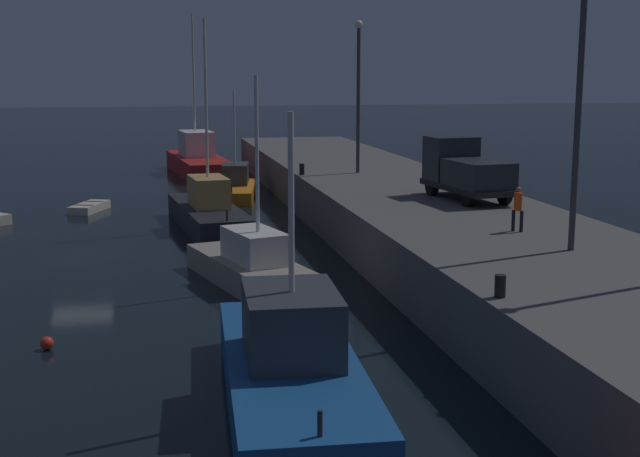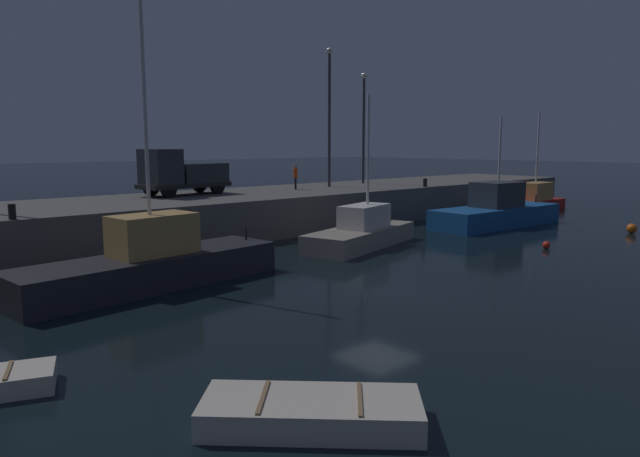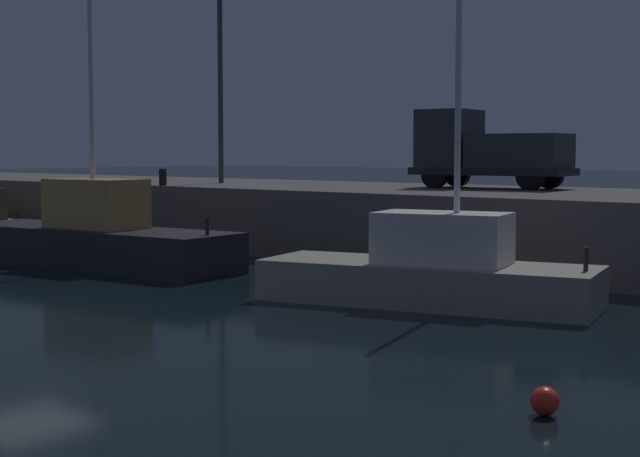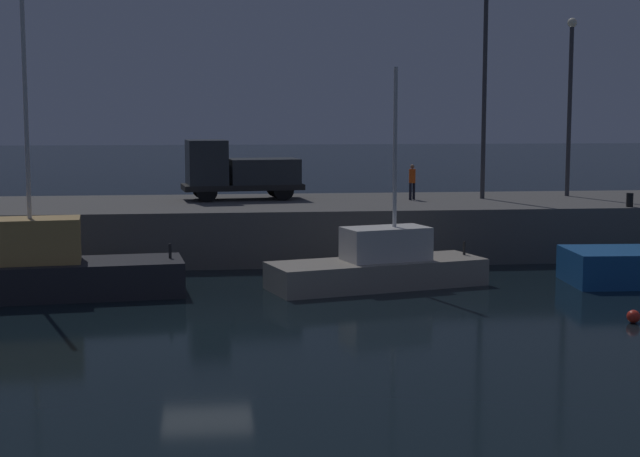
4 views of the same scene
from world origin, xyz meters
name	(u,v)px [view 2 (image 2 of 4)]	position (x,y,z in m)	size (l,w,h in m)	color
ground_plane	(377,290)	(0.00, 0.00, 0.00)	(320.00, 320.00, 0.00)	black
pier_quay	(172,219)	(0.00, 15.22, 1.11)	(71.09, 8.64, 2.23)	#5B5956
fishing_boat_blue	(362,232)	(6.03, 6.57, 0.73)	(7.99, 4.38, 7.65)	gray
fishing_boat_white	(496,211)	(17.78, 6.03, 0.93)	(10.04, 3.58, 6.90)	#195193
fishing_boat_orange	(534,200)	(27.86, 8.77, 0.79)	(7.22, 2.31, 7.63)	red
fishing_boat_grey	(151,263)	(-5.71, 5.87, 0.86)	(10.16, 3.67, 10.30)	#232328
rowboat_white_mid	(311,412)	(-8.29, -5.94, 0.26)	(3.97, 3.95, 0.57)	beige
mooring_buoy_near	(546,245)	(12.35, -0.07, 0.19)	(0.38, 0.38, 0.38)	red
mooring_buoy_mid	(632,228)	(20.88, -0.98, 0.29)	(0.57, 0.57, 0.57)	orange
lamp_post_east	(329,108)	(12.41, 15.89, 7.62)	(0.44, 0.44, 9.39)	#38383D
lamp_post_central	(364,120)	(16.71, 16.75, 6.98)	(0.44, 0.44, 8.15)	#38383D
utility_truck	(181,173)	(1.39, 16.58, 3.50)	(5.50, 2.69, 2.66)	black
dockworker	(296,176)	(9.11, 15.57, 3.13)	(0.41, 0.41, 1.57)	black
bollard_west	(12,212)	(-8.88, 11.20, 2.53)	(0.28, 0.28, 0.61)	black
bollard_central	(425,183)	(17.33, 11.38, 2.51)	(0.28, 0.28, 0.57)	black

